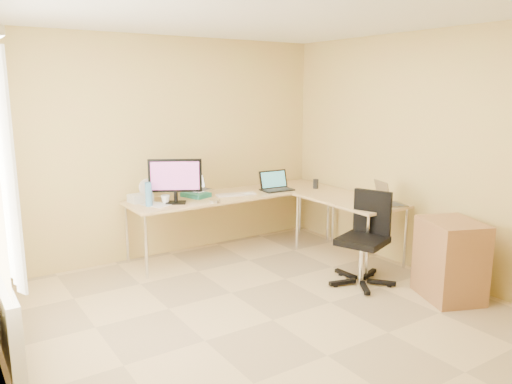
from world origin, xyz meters
TOP-DOWN VIEW (x-y plane):
  - floor at (0.00, 0.00)m, footprint 4.50×4.50m
  - ceiling at (0.00, 0.00)m, footprint 4.50×4.50m
  - wall_back at (0.00, 2.25)m, footprint 4.50×0.00m
  - wall_right at (2.10, 0.00)m, footprint 0.00×4.50m
  - desk_main at (0.72, 1.85)m, footprint 2.65×0.70m
  - desk_return at (1.70, 0.85)m, footprint 0.70×1.30m
  - monitor at (-0.09, 1.76)m, footprint 0.61×0.46m
  - book_stack at (0.25, 1.95)m, footprint 0.31×0.36m
  - laptop_center at (0.34, 2.00)m, footprint 0.35×0.31m
  - laptop_black at (1.28, 1.72)m, footprint 0.41×0.32m
  - keyboard at (0.69, 1.76)m, footprint 0.49×0.25m
  - mouse at (0.81, 1.67)m, footprint 0.12×0.09m
  - mug at (-0.19, 1.82)m, footprint 0.13×0.13m
  - cd_stack at (0.29, 1.55)m, footprint 0.15×0.15m
  - water_bottle at (-0.40, 1.79)m, footprint 0.08×0.08m
  - papers at (-0.31, 1.81)m, footprint 0.31×0.36m
  - white_box at (-0.40, 2.05)m, footprint 0.27×0.22m
  - desk_fan at (-0.33, 2.05)m, footprint 0.20×0.20m
  - black_cup at (1.77, 1.55)m, footprint 0.09×0.09m
  - laptop_return at (1.85, 0.36)m, footprint 0.40×0.35m
  - office_chair at (1.26, 0.19)m, footprint 0.75×0.75m
  - cabinet at (1.71, -0.54)m, footprint 0.67×0.73m
  - radiator at (-2.03, 0.40)m, footprint 0.09×0.80m

SIDE VIEW (x-z plane):
  - floor at x=0.00m, z-range 0.00..0.00m
  - radiator at x=-2.03m, z-range 0.07..0.62m
  - cabinet at x=1.71m, z-range -0.05..0.77m
  - desk_main at x=0.72m, z-range 0.00..0.73m
  - desk_return at x=1.70m, z-range 0.00..0.73m
  - office_chair at x=1.26m, z-range 0.02..0.98m
  - papers at x=-0.31m, z-range 0.73..0.74m
  - keyboard at x=0.69m, z-range 0.73..0.75m
  - cd_stack at x=0.29m, z-range 0.73..0.76m
  - mouse at x=0.81m, z-range 0.73..0.77m
  - book_stack at x=0.25m, z-range 0.73..0.78m
  - white_box at x=-0.40m, z-range 0.73..0.82m
  - mug at x=-0.19m, z-range 0.73..0.83m
  - black_cup at x=1.77m, z-range 0.73..0.85m
  - laptop_return at x=1.85m, z-range 0.73..0.96m
  - desk_fan at x=-0.33m, z-range 0.73..0.97m
  - laptop_black at x=1.28m, z-range 0.73..0.98m
  - water_bottle at x=-0.40m, z-range 0.73..1.00m
  - laptop_center at x=0.34m, z-range 0.78..0.97m
  - monitor at x=-0.09m, z-range 0.73..1.24m
  - wall_back at x=0.00m, z-range -0.95..3.55m
  - wall_right at x=2.10m, z-range -0.95..3.55m
  - ceiling at x=0.00m, z-range 2.60..2.60m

